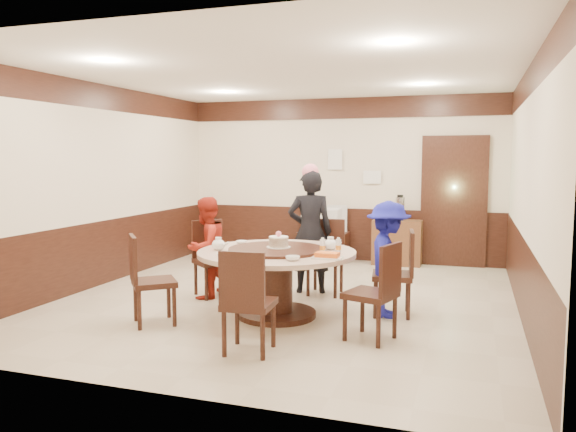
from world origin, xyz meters
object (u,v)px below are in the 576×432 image
(tv_stand, at_px, (323,246))
(television, at_px, (324,219))
(person_standing, at_px, (310,232))
(shrimp_platter, at_px, (327,256))
(thermos, at_px, (400,209))
(person_blue, at_px, (388,259))
(banquet_table, at_px, (277,270))
(side_cabinet, at_px, (397,242))
(person_red, at_px, (206,248))
(birthday_cake, at_px, (279,242))

(tv_stand, relative_size, television, 1.06)
(person_standing, distance_m, television, 2.33)
(shrimp_platter, relative_size, television, 0.37)
(thermos, bearing_deg, person_blue, -85.25)
(banquet_table, height_order, side_cabinet, banquet_table)
(tv_stand, bearing_deg, person_standing, -79.75)
(person_red, relative_size, side_cabinet, 1.61)
(person_red, bearing_deg, person_standing, 132.90)
(person_standing, height_order, person_red, person_standing)
(shrimp_platter, distance_m, thermos, 3.84)
(side_cabinet, distance_m, thermos, 0.57)
(banquet_table, relative_size, person_red, 1.37)
(tv_stand, bearing_deg, person_red, -104.38)
(birthday_cake, relative_size, tv_stand, 0.32)
(birthday_cake, relative_size, television, 0.34)
(television, xyz_separation_m, side_cabinet, (1.26, 0.03, -0.36))
(person_blue, bearing_deg, person_red, 76.29)
(tv_stand, bearing_deg, side_cabinet, 1.36)
(thermos, bearing_deg, tv_stand, -178.68)
(person_standing, relative_size, person_red, 1.25)
(banquet_table, height_order, thermos, thermos)
(person_red, xyz_separation_m, birthday_cake, (1.15, -0.49, 0.20))
(person_red, height_order, tv_stand, person_red)
(side_cabinet, relative_size, thermos, 2.11)
(banquet_table, relative_size, side_cabinet, 2.21)
(person_red, distance_m, shrimp_platter, 1.98)
(thermos, bearing_deg, person_red, -124.45)
(shrimp_platter, height_order, television, television)
(television, relative_size, side_cabinet, 1.00)
(person_blue, height_order, tv_stand, person_blue)
(person_standing, xyz_separation_m, birthday_cake, (-0.03, -1.18, 0.04))
(person_standing, xyz_separation_m, side_cabinet, (0.85, 2.32, -0.43))
(shrimp_platter, distance_m, side_cabinet, 3.85)
(banquet_table, relative_size, birthday_cake, 6.54)
(person_blue, xyz_separation_m, birthday_cake, (-1.17, -0.36, 0.19))
(birthday_cake, xyz_separation_m, side_cabinet, (0.88, 3.50, -0.47))
(shrimp_platter, relative_size, tv_stand, 0.35)
(tv_stand, height_order, television, television)
(banquet_table, xyz_separation_m, person_red, (-1.14, 0.53, 0.11))
(thermos, bearing_deg, shrimp_platter, -93.99)
(person_standing, height_order, person_blue, person_standing)
(banquet_table, distance_m, person_blue, 1.25)
(shrimp_platter, height_order, thermos, thermos)
(tv_stand, relative_size, thermos, 2.24)
(banquet_table, height_order, shrimp_platter, shrimp_platter)
(birthday_cake, xyz_separation_m, thermos, (0.91, 3.50, 0.10))
(birthday_cake, distance_m, thermos, 3.61)
(person_blue, bearing_deg, tv_stand, 16.24)
(person_red, bearing_deg, birthday_cake, 79.43)
(person_standing, height_order, shrimp_platter, person_standing)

